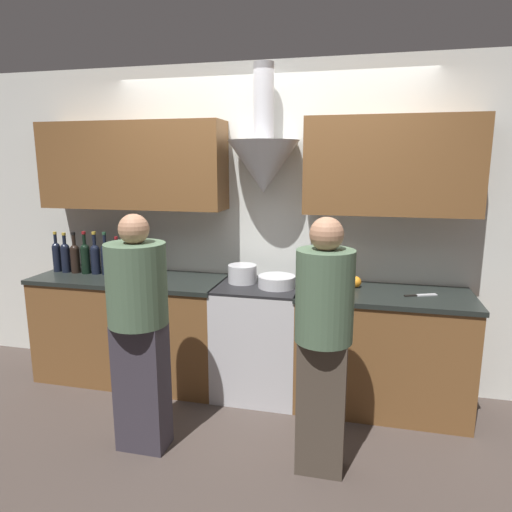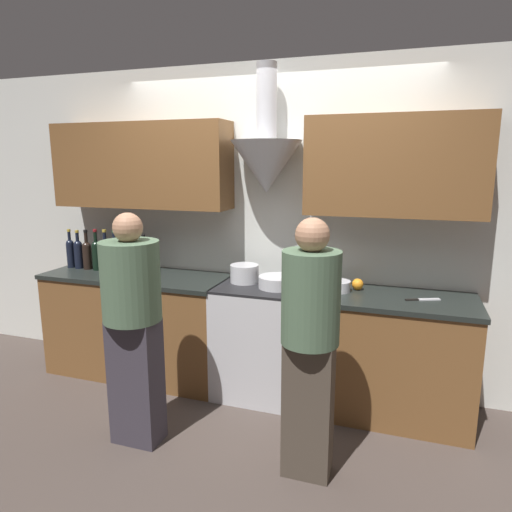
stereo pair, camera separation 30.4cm
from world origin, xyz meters
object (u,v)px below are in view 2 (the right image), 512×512
(wine_bottle_5, at_px, (115,255))
(wine_bottle_4, at_px, (106,254))
(wine_bottle_2, at_px, (87,254))
(orange_fruit, at_px, (358,284))
(mixing_bowl, at_px, (277,282))
(stove_range, at_px, (260,339))
(wine_bottle_7, at_px, (135,257))
(saucepan, at_px, (337,286))
(person_foreground_left, at_px, (133,321))
(stock_pot, at_px, (245,273))
(wine_bottle_6, at_px, (126,257))
(person_foreground_right, at_px, (310,339))
(wine_bottle_8, at_px, (144,259))
(wine_bottle_0, at_px, (70,252))
(wine_bottle_1, at_px, (78,253))
(wine_bottle_3, at_px, (96,254))

(wine_bottle_5, bearing_deg, wine_bottle_4, -179.62)
(wine_bottle_2, bearing_deg, wine_bottle_5, 1.64)
(wine_bottle_2, height_order, orange_fruit, wine_bottle_2)
(mixing_bowl, xyz_separation_m, orange_fruit, (0.59, 0.14, -0.00))
(stove_range, bearing_deg, wine_bottle_7, 178.24)
(wine_bottle_4, relative_size, wine_bottle_7, 1.01)
(saucepan, bearing_deg, person_foreground_left, -141.63)
(stock_pot, bearing_deg, orange_fruit, 3.97)
(wine_bottle_6, height_order, person_foreground_right, person_foreground_right)
(person_foreground_left, bearing_deg, wine_bottle_8, 117.81)
(mixing_bowl, height_order, person_foreground_left, person_foreground_left)
(wine_bottle_0, xyz_separation_m, stock_pot, (1.67, 0.01, -0.07))
(wine_bottle_2, bearing_deg, mixing_bowl, -1.91)
(saucepan, relative_size, person_foreground_left, 0.13)
(wine_bottle_1, distance_m, wine_bottle_2, 0.09)
(wine_bottle_1, xyz_separation_m, wine_bottle_5, (0.38, 0.01, 0.00))
(wine_bottle_3, bearing_deg, person_foreground_left, -43.42)
(wine_bottle_0, distance_m, wine_bottle_3, 0.29)
(orange_fruit, height_order, person_foreground_right, person_foreground_right)
(wine_bottle_1, height_order, mixing_bowl, wine_bottle_1)
(stove_range, xyz_separation_m, stock_pot, (-0.15, 0.05, 0.51))
(wine_bottle_6, bearing_deg, stock_pot, -0.14)
(wine_bottle_2, relative_size, person_foreground_left, 0.23)
(wine_bottle_5, xyz_separation_m, person_foreground_right, (1.92, -0.89, -0.19))
(stove_range, bearing_deg, wine_bottle_4, 178.60)
(wine_bottle_1, distance_m, saucepan, 2.32)
(wine_bottle_8, xyz_separation_m, person_foreground_right, (1.62, -0.88, -0.18))
(wine_bottle_1, relative_size, orange_fruit, 4.06)
(orange_fruit, relative_size, saucepan, 0.44)
(wine_bottle_7, bearing_deg, stock_pot, 0.58)
(wine_bottle_2, bearing_deg, person_foreground_right, -21.88)
(wine_bottle_3, height_order, wine_bottle_7, wine_bottle_3)
(wine_bottle_3, distance_m, orange_fruit, 2.26)
(wine_bottle_2, height_order, stock_pot, wine_bottle_2)
(wine_bottle_4, relative_size, stock_pot, 1.60)
(wine_bottle_8, bearing_deg, wine_bottle_3, 179.49)
(wine_bottle_5, relative_size, saucepan, 1.89)
(wine_bottle_1, relative_size, saucepan, 1.80)
(stove_range, bearing_deg, wine_bottle_0, 178.83)
(wine_bottle_5, height_order, person_foreground_right, person_foreground_right)
(wine_bottle_3, xyz_separation_m, wine_bottle_5, (0.19, 0.01, -0.00))
(wine_bottle_1, xyz_separation_m, wine_bottle_8, (0.68, -0.01, -0.01))
(wine_bottle_3, bearing_deg, wine_bottle_4, 6.64)
(stove_range, xyz_separation_m, person_foreground_left, (-0.56, -0.89, 0.38))
(wine_bottle_0, height_order, orange_fruit, wine_bottle_0)
(wine_bottle_2, xyz_separation_m, stock_pot, (1.48, 0.02, -0.07))
(wine_bottle_3, distance_m, person_foreground_left, 1.35)
(wine_bottle_0, bearing_deg, stove_range, -1.17)
(wine_bottle_0, xyz_separation_m, wine_bottle_3, (0.29, -0.01, 0.00))
(stove_range, height_order, orange_fruit, orange_fruit)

